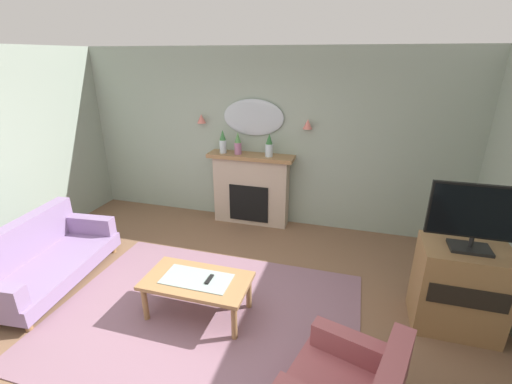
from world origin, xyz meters
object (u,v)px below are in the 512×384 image
(tv_remote, at_px, (209,279))
(tv_cabinet, at_px, (459,288))
(wall_mirror, at_px, (253,117))
(floral_couch, at_px, (40,258))
(mantel_vase_left, at_px, (269,146))
(tv_flatscreen, at_px, (478,216))
(mantel_vase_centre, at_px, (223,142))
(wall_sconce_right, at_px, (308,124))
(coffee_table, at_px, (197,284))
(fireplace, at_px, (251,190))
(wall_sconce_left, at_px, (201,119))
(mantel_vase_right, at_px, (238,144))

(tv_remote, height_order, tv_cabinet, tv_cabinet)
(wall_mirror, xyz_separation_m, floral_couch, (-1.96, -2.44, -1.39))
(mantel_vase_left, height_order, tv_flatscreen, tv_flatscreen)
(mantel_vase_left, bearing_deg, mantel_vase_centre, 180.00)
(wall_sconce_right, bearing_deg, coffee_table, -107.08)
(fireplace, height_order, mantel_vase_left, mantel_vase_left)
(wall_sconce_left, height_order, tv_cabinet, wall_sconce_left)
(tv_cabinet, bearing_deg, mantel_vase_left, 144.52)
(tv_flatscreen, bearing_deg, mantel_vase_right, 149.19)
(wall_sconce_right, bearing_deg, tv_flatscreen, -45.09)
(mantel_vase_centre, distance_m, wall_sconce_left, 0.53)
(wall_sconce_right, relative_size, tv_cabinet, 0.16)
(coffee_table, distance_m, tv_flatscreen, 2.77)
(wall_mirror, distance_m, floral_couch, 3.42)
(fireplace, distance_m, coffee_table, 2.32)
(mantel_vase_centre, relative_size, tv_cabinet, 0.41)
(fireplace, xyz_separation_m, tv_cabinet, (2.68, -1.73, -0.12))
(tv_remote, xyz_separation_m, tv_flatscreen, (2.44, 0.54, 0.79))
(fireplace, bearing_deg, wall_sconce_left, 173.84)
(fireplace, relative_size, mantel_vase_left, 3.85)
(mantel_vase_right, xyz_separation_m, coffee_table, (0.31, -2.28, -0.94))
(mantel_vase_left, relative_size, tv_flatscreen, 0.42)
(mantel_vase_centre, relative_size, coffee_table, 0.33)
(fireplace, xyz_separation_m, coffee_table, (0.11, -2.31, -0.19))
(tv_remote, bearing_deg, floral_couch, -179.93)
(wall_mirror, distance_m, tv_flatscreen, 3.31)
(wall_sconce_left, relative_size, wall_sconce_right, 1.00)
(mantel_vase_centre, height_order, mantel_vase_left, mantel_vase_centre)
(tv_flatscreen, bearing_deg, wall_sconce_left, 152.50)
(tv_remote, bearing_deg, fireplace, 96.18)
(mantel_vase_centre, relative_size, tv_remote, 2.28)
(mantel_vase_left, relative_size, coffee_table, 0.32)
(fireplace, height_order, mantel_vase_centre, mantel_vase_centre)
(tv_flatscreen, bearing_deg, tv_remote, -167.40)
(wall_sconce_left, bearing_deg, mantel_vase_left, -5.96)
(mantel_vase_left, distance_m, coffee_table, 2.47)
(mantel_vase_left, distance_m, tv_remote, 2.43)
(wall_sconce_left, relative_size, tv_flatscreen, 0.17)
(fireplace, bearing_deg, tv_flatscreen, -33.08)
(wall_mirror, relative_size, wall_sconce_right, 6.86)
(coffee_table, xyz_separation_m, tv_remote, (0.14, 0.01, 0.07))
(mantel_vase_right, bearing_deg, tv_flatscreen, -30.81)
(coffee_table, xyz_separation_m, floral_couch, (-2.07, 0.01, -0.06))
(wall_sconce_left, distance_m, tv_flatscreen, 4.01)
(coffee_table, relative_size, tv_flatscreen, 1.31)
(mantel_vase_centre, distance_m, tv_flatscreen, 3.58)
(coffee_table, xyz_separation_m, tv_flatscreen, (2.57, 0.56, 0.86))
(tv_remote, relative_size, tv_flatscreen, 0.19)
(fireplace, height_order, wall_sconce_left, wall_sconce_left)
(coffee_table, distance_m, tv_cabinet, 2.64)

